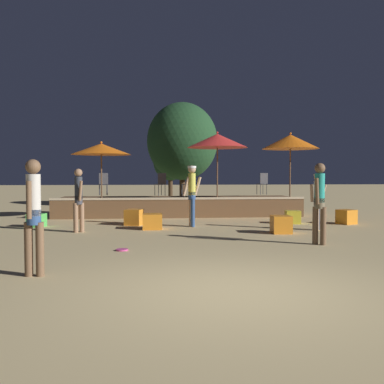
% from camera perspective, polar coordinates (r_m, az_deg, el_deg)
% --- Properties ---
extents(ground_plane, '(120.00, 120.00, 0.00)m').
position_cam_1_polar(ground_plane, '(6.06, 6.27, -13.03)').
color(ground_plane, tan).
extents(wooden_deck, '(9.34, 2.77, 0.76)m').
position_cam_1_polar(wooden_deck, '(17.02, -1.89, -1.89)').
color(wooden_deck, brown).
rests_on(wooden_deck, ground).
extents(patio_umbrella_0, '(2.23, 2.23, 3.18)m').
position_cam_1_polar(patio_umbrella_0, '(15.89, 3.40, 6.83)').
color(patio_umbrella_0, brown).
rests_on(patio_umbrella_0, ground).
extents(patio_umbrella_1, '(2.14, 2.14, 2.79)m').
position_cam_1_polar(patio_umbrella_1, '(15.72, -12.01, 5.61)').
color(patio_umbrella_1, brown).
rests_on(patio_umbrella_1, ground).
extents(patio_umbrella_2, '(2.12, 2.12, 3.18)m').
position_cam_1_polar(patio_umbrella_2, '(16.51, 12.99, 6.54)').
color(patio_umbrella_2, brown).
rests_on(patio_umbrella_2, ground).
extents(cube_seat_0, '(0.53, 0.53, 0.48)m').
position_cam_1_polar(cube_seat_0, '(11.94, 11.80, -4.26)').
color(cube_seat_0, orange).
rests_on(cube_seat_0, ground).
extents(cube_seat_1, '(0.57, 0.57, 0.45)m').
position_cam_1_polar(cube_seat_1, '(12.61, -5.33, -3.93)').
color(cube_seat_1, orange).
rests_on(cube_seat_1, ground).
extents(cube_seat_2, '(0.53, 0.53, 0.42)m').
position_cam_1_polar(cube_seat_2, '(14.36, 13.28, -3.28)').
color(cube_seat_2, yellow).
rests_on(cube_seat_2, ground).
extents(cube_seat_3, '(0.64, 0.64, 0.46)m').
position_cam_1_polar(cube_seat_3, '(14.75, 19.89, -3.13)').
color(cube_seat_3, orange).
rests_on(cube_seat_3, ground).
extents(cube_seat_4, '(0.62, 0.62, 0.50)m').
position_cam_1_polar(cube_seat_4, '(13.66, -7.76, -3.36)').
color(cube_seat_4, orange).
rests_on(cube_seat_4, ground).
extents(cube_seat_5, '(0.54, 0.54, 0.40)m').
position_cam_1_polar(cube_seat_5, '(13.97, -20.02, -3.56)').
color(cube_seat_5, '#4CC651').
rests_on(cube_seat_5, ground).
extents(person_0, '(0.38, 0.43, 1.87)m').
position_cam_1_polar(person_0, '(10.17, 16.64, -0.91)').
color(person_0, brown).
rests_on(person_0, ground).
extents(person_1, '(0.31, 0.49, 1.77)m').
position_cam_1_polar(person_1, '(12.25, -14.89, -0.70)').
color(person_1, '#997051').
rests_on(person_1, ground).
extents(person_2, '(0.44, 0.33, 1.63)m').
position_cam_1_polar(person_2, '(12.81, 16.35, -0.90)').
color(person_2, tan).
rests_on(person_2, ground).
extents(person_3, '(0.31, 0.45, 1.84)m').
position_cam_1_polar(person_3, '(7.16, -20.36, -2.42)').
color(person_3, brown).
rests_on(person_3, ground).
extents(person_4, '(0.61, 0.31, 1.88)m').
position_cam_1_polar(person_4, '(13.11, -0.02, 0.11)').
color(person_4, '#2D4C7F').
rests_on(person_4, ground).
extents(bistro_chair_0, '(0.40, 0.40, 0.90)m').
position_cam_1_polar(bistro_chair_0, '(16.71, -0.53, 1.34)').
color(bistro_chair_0, '#2D3338').
rests_on(bistro_chair_0, wooden_deck).
extents(bistro_chair_1, '(0.41, 0.42, 0.90)m').
position_cam_1_polar(bistro_chair_1, '(17.70, -11.73, 1.34)').
color(bistro_chair_1, '#47474C').
rests_on(bistro_chair_1, wooden_deck).
extents(bistro_chair_2, '(0.46, 0.46, 0.90)m').
position_cam_1_polar(bistro_chair_2, '(17.01, -4.15, 1.35)').
color(bistro_chair_2, '#47474C').
rests_on(bistro_chair_2, wooden_deck).
extents(bistro_chair_3, '(0.42, 0.43, 0.90)m').
position_cam_1_polar(bistro_chair_3, '(18.13, 9.43, 1.38)').
color(bistro_chair_3, '#47474C').
rests_on(bistro_chair_3, wooden_deck).
extents(frisbee_disc, '(0.25, 0.25, 0.03)m').
position_cam_1_polar(frisbee_disc, '(9.20, -9.32, -7.61)').
color(frisbee_disc, '#E54C99').
rests_on(frisbee_disc, ground).
extents(background_tree_0, '(2.20, 2.20, 3.63)m').
position_cam_1_polar(background_tree_0, '(27.50, -2.89, 4.03)').
color(background_tree_0, '#3D2B1C').
rests_on(background_tree_0, ground).
extents(background_tree_1, '(3.44, 3.44, 5.11)m').
position_cam_1_polar(background_tree_1, '(21.03, -1.31, 6.76)').
color(background_tree_1, '#3D2B1C').
rests_on(background_tree_1, ground).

